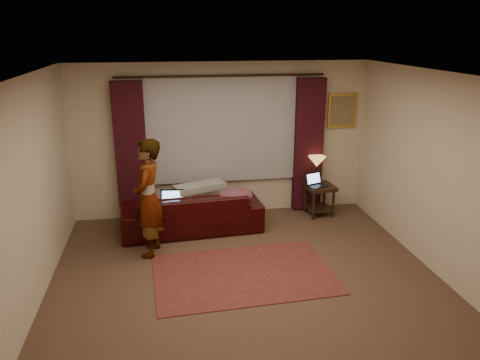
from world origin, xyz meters
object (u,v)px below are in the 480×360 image
Objects in this scene: tiffany_lamp at (316,170)px; person at (148,198)px; end_table at (319,200)px; laptop_table at (318,180)px; sofa at (191,204)px; laptop_sofa at (172,201)px.

person reaches higher than tiffany_lamp.
person is (-2.86, -1.03, 0.58)m from end_table.
end_table is at bearing 20.35° from laptop_table.
end_table is (2.23, 0.28, -0.17)m from sofa.
sofa is 1.30× the size of person.
end_table is at bearing 17.73° from laptop_sofa.
laptop_sofa is 2.50m from laptop_table.
laptop_table is at bearing -99.86° from tiffany_lamp.
laptop_sofa is at bearing -167.09° from tiffany_lamp.
person reaches higher than laptop_sofa.
person is at bearing 177.52° from laptop_table.
tiffany_lamp is (-0.04, 0.11, 0.51)m from end_table.
laptop_sofa is 1.20× the size of laptop_table.
sofa is 4.08× the size of end_table.
tiffany_lamp reaches higher than laptop_sofa.
end_table is 3.09m from person.
tiffany_lamp is 1.46× the size of laptop_table.
laptop_sofa is at bearing 25.56° from sofa.
laptop_table is at bearing -178.13° from sofa.
end_table is (2.53, 0.46, -0.31)m from laptop_sofa.
laptop_sofa is at bearing 161.61° from person.
sofa is at bearing -169.72° from tiffany_lamp.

